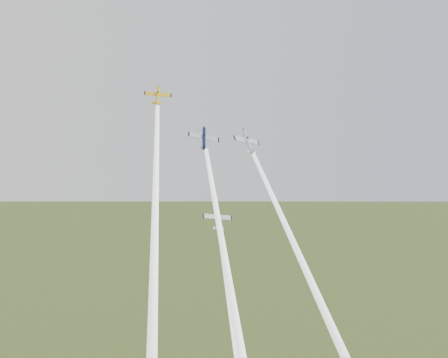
# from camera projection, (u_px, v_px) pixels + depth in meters

# --- Properties ---
(plane_yellow) EXTENTS (8.05, 6.37, 6.48)m
(plane_yellow) POSITION_uv_depth(u_px,v_px,m) (158.00, 95.00, 132.02)
(plane_yellow) COLOR yellow
(smoke_trail_yellow) EXTENTS (16.11, 36.02, 55.50)m
(smoke_trail_yellow) POSITION_uv_depth(u_px,v_px,m) (155.00, 234.00, 114.06)
(smoke_trail_yellow) COLOR white
(plane_navy) EXTENTS (9.70, 6.42, 8.66)m
(plane_navy) POSITION_uv_depth(u_px,v_px,m) (204.00, 138.00, 135.84)
(plane_navy) COLOR #0E193E
(smoke_trail_navy) EXTENTS (8.35, 38.49, 56.58)m
(smoke_trail_navy) POSITION_uv_depth(u_px,v_px,m) (229.00, 281.00, 118.37)
(smoke_trail_navy) COLOR white
(plane_silver_right) EXTENTS (9.02, 8.12, 9.05)m
(plane_silver_right) POSITION_uv_depth(u_px,v_px,m) (248.00, 142.00, 142.90)
(plane_silver_right) COLOR silver
(smoke_trail_silver_right) EXTENTS (11.09, 35.32, 52.49)m
(smoke_trail_silver_right) POSITION_uv_depth(u_px,v_px,m) (303.00, 263.00, 130.33)
(smoke_trail_silver_right) COLOR white
(plane_silver_low) EXTENTS (8.27, 5.95, 7.03)m
(plane_silver_low) POSITION_uv_depth(u_px,v_px,m) (218.00, 218.00, 128.78)
(plane_silver_low) COLOR silver
(smoke_trail_silver_low) EXTENTS (8.99, 32.82, 48.22)m
(smoke_trail_silver_low) POSITION_uv_depth(u_px,v_px,m) (238.00, 358.00, 113.50)
(smoke_trail_silver_low) COLOR white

